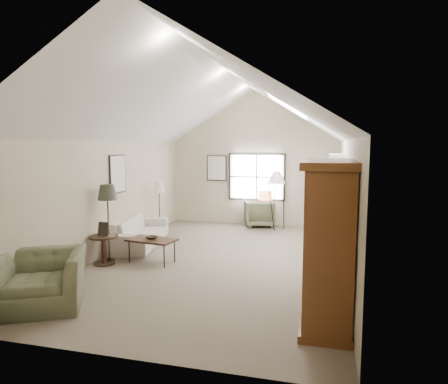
% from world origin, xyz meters
% --- Properties ---
extents(room_shell, '(5.01, 8.01, 4.00)m').
position_xyz_m(room_shell, '(0.00, 0.00, 3.21)').
color(room_shell, '#746553').
rests_on(room_shell, ground).
extents(window, '(1.72, 0.08, 1.42)m').
position_xyz_m(window, '(0.10, 3.96, 1.45)').
color(window, black).
rests_on(window, room_shell).
extents(skylight, '(0.80, 1.20, 0.52)m').
position_xyz_m(skylight, '(1.30, 0.90, 3.22)').
color(skylight, white).
rests_on(skylight, room_shell).
extents(wall_art, '(1.97, 3.71, 0.88)m').
position_xyz_m(wall_art, '(-1.88, 1.94, 1.73)').
color(wall_art, black).
rests_on(wall_art, room_shell).
extents(armoire, '(0.60, 1.50, 2.20)m').
position_xyz_m(armoire, '(2.18, -2.40, 1.10)').
color(armoire, brown).
rests_on(armoire, ground).
extents(tv_alcove, '(0.32, 1.30, 2.10)m').
position_xyz_m(tv_alcove, '(2.34, 1.60, 1.15)').
color(tv_alcove, white).
rests_on(tv_alcove, ground).
extents(media_console, '(0.34, 1.18, 0.60)m').
position_xyz_m(media_console, '(2.32, 1.60, 0.30)').
color(media_console, '#382316').
rests_on(media_console, ground).
extents(tv_panel, '(0.05, 0.90, 0.55)m').
position_xyz_m(tv_panel, '(2.32, 1.60, 0.92)').
color(tv_panel, black).
rests_on(tv_panel, media_console).
extents(sofa, '(1.32, 2.47, 0.69)m').
position_xyz_m(sofa, '(-2.20, 0.78, 0.34)').
color(sofa, beige).
rests_on(sofa, ground).
extents(armchair_near, '(1.62, 1.56, 0.82)m').
position_xyz_m(armchair_near, '(-1.97, -2.99, 0.41)').
color(armchair_near, '#5A5C40').
rests_on(armchair_near, ground).
extents(armchair_far, '(1.05, 1.06, 0.78)m').
position_xyz_m(armchair_far, '(0.24, 3.70, 0.39)').
color(armchair_far, '#616244').
rests_on(armchair_far, ground).
extents(coffee_table, '(1.04, 0.69, 0.50)m').
position_xyz_m(coffee_table, '(-1.30, -0.50, 0.25)').
color(coffee_table, '#3A2018').
rests_on(coffee_table, ground).
extents(bowl, '(0.27, 0.27, 0.06)m').
position_xyz_m(bowl, '(-1.30, -0.50, 0.53)').
color(bowl, '#321C14').
rests_on(bowl, coffee_table).
extents(side_table, '(0.68, 0.68, 0.59)m').
position_xyz_m(side_table, '(-2.20, -0.82, 0.29)').
color(side_table, '#332314').
rests_on(side_table, ground).
extents(side_chair, '(0.41, 0.41, 1.04)m').
position_xyz_m(side_chair, '(0.38, 3.70, 0.52)').
color(side_chair, brown).
rests_on(side_chair, ground).
extents(tripod_lamp, '(0.65, 0.65, 1.70)m').
position_xyz_m(tripod_lamp, '(0.77, 3.37, 0.85)').
color(tripod_lamp, silver).
rests_on(tripod_lamp, ground).
extents(dark_lamp, '(0.46, 0.46, 1.64)m').
position_xyz_m(dark_lamp, '(-2.20, -0.62, 0.82)').
color(dark_lamp, '#25291D').
rests_on(dark_lamp, ground).
extents(tan_lamp, '(0.34, 0.34, 1.47)m').
position_xyz_m(tan_lamp, '(-2.20, 1.98, 0.73)').
color(tan_lamp, tan).
rests_on(tan_lamp, ground).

